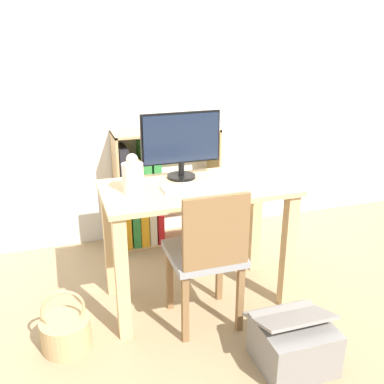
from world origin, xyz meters
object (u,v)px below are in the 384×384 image
at_px(vase, 133,176).
at_px(chair, 208,253).
at_px(keyboard, 196,186).
at_px(basket, 66,332).
at_px(monitor, 181,141).
at_px(bookshelf, 149,194).
at_px(storage_box, 293,342).

relative_size(vase, chair, 0.26).
bearing_deg(keyboard, basket, -166.26).
xyz_separation_m(monitor, basket, (-0.78, -0.39, -0.90)).
height_order(keyboard, bookshelf, bookshelf).
height_order(vase, chair, vase).
distance_m(monitor, chair, 0.69).
bearing_deg(bookshelf, basket, -123.68).
xyz_separation_m(monitor, bookshelf, (-0.06, 0.69, -0.59)).
bearing_deg(chair, basket, 168.64).
xyz_separation_m(monitor, keyboard, (0.03, -0.19, -0.22)).
bearing_deg(monitor, bookshelf, 94.66).
height_order(monitor, basket, monitor).
relative_size(monitor, basket, 1.37).
relative_size(bookshelf, basket, 2.56).
height_order(vase, basket, vase).
bearing_deg(storage_box, basket, 156.19).
height_order(keyboard, storage_box, keyboard).
bearing_deg(basket, storage_box, -23.81).
bearing_deg(basket, bookshelf, 56.32).
relative_size(keyboard, chair, 0.47).
height_order(vase, storage_box, vase).
bearing_deg(basket, vase, 28.24).
bearing_deg(keyboard, bookshelf, 95.68).
bearing_deg(vase, monitor, 24.60).
height_order(monitor, chair, monitor).
relative_size(chair, basket, 2.41).
distance_m(monitor, keyboard, 0.30).
distance_m(chair, storage_box, 0.64).
bearing_deg(vase, basket, -151.76).
xyz_separation_m(monitor, vase, (-0.33, -0.15, -0.14)).
xyz_separation_m(keyboard, vase, (-0.36, 0.04, 0.09)).
distance_m(vase, chair, 0.60).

